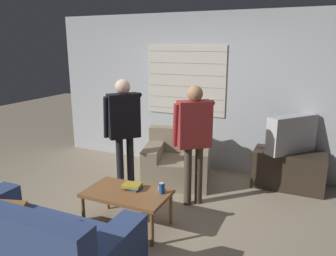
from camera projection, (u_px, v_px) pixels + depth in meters
ground_plane at (138, 219)px, 3.95m from camera, size 16.00×16.00×0.00m
wall_back at (195, 92)px, 5.43m from camera, size 5.20×0.08×2.55m
couch_blue at (29, 251)px, 2.82m from camera, size 1.76×0.92×0.89m
armchair_beige at (177, 162)px, 5.00m from camera, size 1.12×1.02×0.79m
coffee_table at (127, 195)px, 3.72m from camera, size 0.96×0.57×0.42m
tv_stand at (288, 170)px, 4.77m from camera, size 0.99×0.48×0.55m
tv at (292, 134)px, 4.64m from camera, size 0.65×0.74×0.53m
person_left_standing at (124, 122)px, 4.47m from camera, size 0.50×0.81×1.60m
person_right_standing at (194, 131)px, 4.12m from camera, size 0.51×0.76×1.57m
book_stack at (132, 186)px, 3.78m from camera, size 0.23×0.19×0.06m
soda_can at (162, 188)px, 3.66m from camera, size 0.07×0.07×0.13m
spare_remote at (161, 190)px, 3.73m from camera, size 0.11×0.12×0.02m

